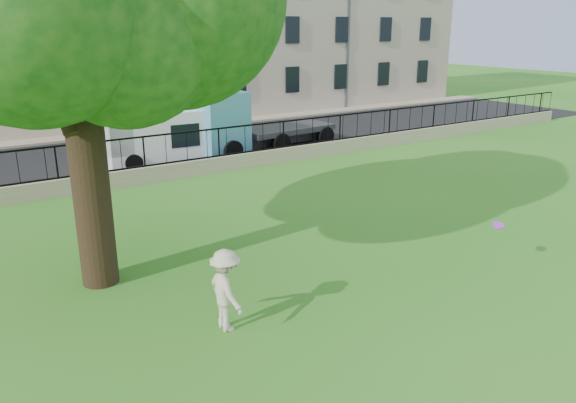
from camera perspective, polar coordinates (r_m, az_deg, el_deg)
ground at (r=11.32m, az=7.56°, el=-11.85°), size 120.00×120.00×0.00m
retaining_wall at (r=21.09m, az=-14.25°, el=2.65°), size 50.00×0.40×0.60m
iron_railing at (r=20.90m, az=-14.42°, el=4.91°), size 50.00×0.05×1.13m
street at (r=25.53m, az=-17.81°, el=4.21°), size 60.00×9.00×0.01m
sidewalk at (r=30.47m, az=-20.61°, el=6.09°), size 60.00×1.40×0.12m
man at (r=10.64m, az=-6.31°, el=-8.95°), size 0.62×1.05×1.60m
frisbee at (r=13.63m, az=20.58°, el=-2.28°), size 0.30×0.29×0.12m
white_van at (r=24.04m, az=-12.07°, el=6.51°), size 5.30×2.38×2.17m
blue_truck at (r=25.84m, az=-2.65°, el=8.37°), size 6.91×2.95×2.82m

